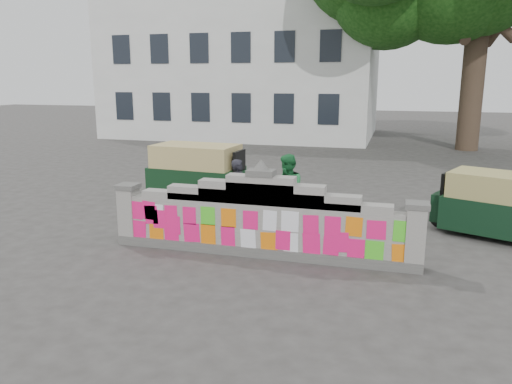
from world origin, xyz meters
TOP-DOWN VIEW (x-y plane):
  - ground at (0.00, 0.00)m, footprint 100.00×100.00m
  - parapet_wall at (-0.00, -0.01)m, footprint 6.48×0.44m
  - building at (-7.00, 21.98)m, footprint 16.00×10.00m
  - cyclist_bike at (-0.93, 1.45)m, footprint 1.73×0.76m
  - cyclist_rider at (-0.93, 1.45)m, footprint 0.41×0.58m
  - pedestrian at (0.09, 2.10)m, footprint 1.03×1.10m
  - rickshaw_left at (-2.99, 3.98)m, footprint 3.11×1.61m
  - rickshaw_right at (4.83, 2.68)m, footprint 2.76×2.03m

SIDE VIEW (x-z plane):
  - ground at x=0.00m, z-range 0.00..0.00m
  - cyclist_bike at x=-0.93m, z-range 0.00..0.88m
  - cyclist_rider at x=-0.93m, z-range 0.00..1.50m
  - parapet_wall at x=0.00m, z-range -0.26..1.75m
  - rickshaw_right at x=4.83m, z-range 0.03..1.51m
  - rickshaw_left at x=-2.99m, z-range 0.03..1.72m
  - pedestrian at x=0.09m, z-range 0.00..1.81m
  - building at x=-7.00m, z-range -0.44..8.46m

